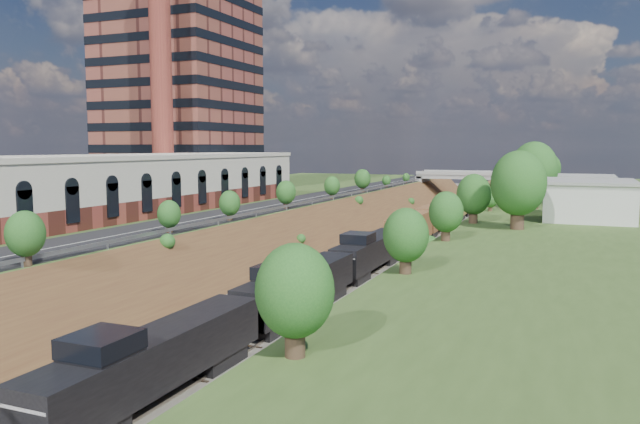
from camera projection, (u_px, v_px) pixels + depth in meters
ground at (77, 413)px, 30.48m from camera, size 400.00×400.00×0.00m
platform_left at (196, 213)px, 97.90m from camera, size 44.00×180.00×5.00m
embankment_left at (326, 237)px, 89.80m from camera, size 10.00×180.00×10.00m
embankment_right at (482, 246)px, 81.44m from camera, size 10.00×180.00×10.00m
rail_left_track at (382, 240)px, 86.60m from camera, size 1.58×180.00×0.18m
rail_right_track at (419, 242)px, 84.62m from camera, size 1.58×180.00×0.18m
road at (297, 201)px, 90.98m from camera, size 8.00×180.00×0.10m
guardrail at (323, 199)px, 89.19m from camera, size 0.10×171.00×0.70m
commercial_building at (127, 184)px, 75.15m from camera, size 14.30×62.30×7.00m
highrise_tower at (178, 33)px, 109.93m from camera, size 22.00×22.00×53.90m
smokestack at (161, 66)px, 93.01m from camera, size 3.20×3.20×40.00m
overpass at (472, 182)px, 142.09m from camera, size 24.50×8.30×7.40m
white_building_near at (589, 201)px, 68.60m from camera, size 9.00×12.00×4.00m
white_building_far at (583, 190)px, 89.03m from camera, size 8.00×10.00×3.60m
tree_right_large at (518, 184)px, 59.80m from camera, size 5.25×5.25×7.61m
tree_left_crest at (140, 217)px, 52.61m from camera, size 2.45×2.45×3.55m
freight_train at (444, 212)px, 99.97m from camera, size 2.80×158.62×4.55m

